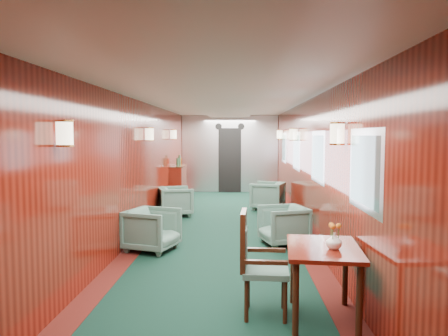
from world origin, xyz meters
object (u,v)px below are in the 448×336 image
object	(u,v)px
side_chair	(256,259)
armchair_left_far	(176,201)
dining_table	(323,259)
armchair_left_near	(152,230)
credenza	(178,183)
armchair_right_far	(268,196)
armchair_right_near	(283,225)

from	to	relation	value
side_chair	armchair_left_far	size ratio (longest dim) A/B	1.46
dining_table	armchair_left_near	xyz separation A→B (m)	(-2.14, 2.48, -0.28)
dining_table	credenza	world-z (taller)	credenza
side_chair	armchair_left_near	world-z (taller)	side_chair
armchair_left_far	side_chair	bearing A→B (deg)	178.62
armchair_left_near	armchair_left_far	xyz separation A→B (m)	(-0.07, 2.92, -0.00)
side_chair	armchair_right_far	size ratio (longest dim) A/B	1.41
armchair_right_near	armchair_right_far	distance (m)	3.38
dining_table	armchair_left_near	bearing A→B (deg)	136.24
side_chair	credenza	bearing A→B (deg)	107.00
dining_table	side_chair	xyz separation A→B (m)	(-0.64, 0.12, -0.04)
dining_table	armchair_left_far	bearing A→B (deg)	117.67
dining_table	armchair_left_near	world-z (taller)	dining_table
credenza	armchair_left_far	world-z (taller)	credenza
credenza	armchair_right_near	world-z (taller)	credenza
dining_table	side_chair	distance (m)	0.65
armchair_left_near	side_chair	bearing A→B (deg)	-129.51
credenza	armchair_left_near	distance (m)	5.01
credenza	armchair_left_far	size ratio (longest dim) A/B	1.75
armchair_left_near	armchair_right_far	bearing A→B (deg)	-9.97
armchair_left_near	armchair_right_far	distance (m)	4.31
side_chair	armchair_right_far	bearing A→B (deg)	88.49
armchair_left_near	armchair_left_far	bearing A→B (deg)	19.28
side_chair	credenza	distance (m)	7.58
armchair_left_far	armchair_right_far	size ratio (longest dim) A/B	0.97
dining_table	credenza	size ratio (longest dim) A/B	0.82
armchair_right_far	dining_table	bearing A→B (deg)	19.41
side_chair	armchair_left_near	bearing A→B (deg)	125.75
armchair_right_far	armchair_right_near	bearing A→B (deg)	18.98
side_chair	armchair_left_far	xyz separation A→B (m)	(-1.57, 5.28, -0.24)
credenza	armchair_left_far	bearing A→B (deg)	-83.75
dining_table	armchair_right_far	bearing A→B (deg)	96.52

